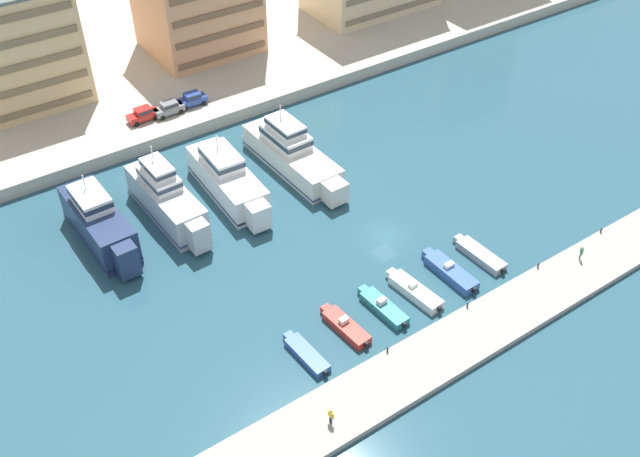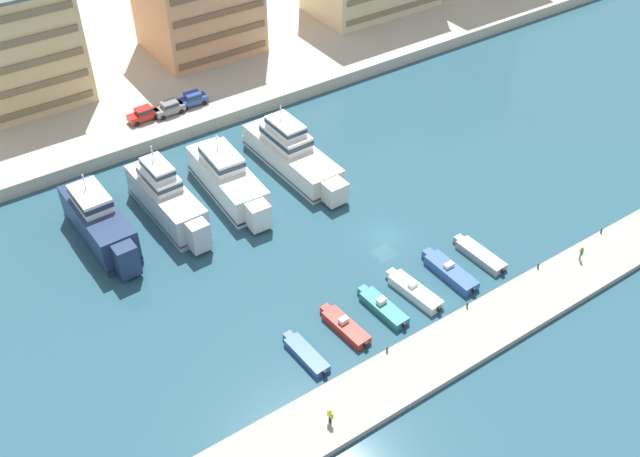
% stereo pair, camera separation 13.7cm
% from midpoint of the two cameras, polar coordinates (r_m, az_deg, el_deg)
% --- Properties ---
extents(ground_plane, '(400.00, 400.00, 0.00)m').
position_cam_midpoint_polar(ground_plane, '(79.38, 5.20, -0.64)').
color(ground_plane, '#285160').
extents(quay_promenade, '(180.00, 70.00, 1.77)m').
position_cam_midpoint_polar(quay_promenade, '(127.80, -13.87, 15.71)').
color(quay_promenade, '#BCB29E').
rests_on(quay_promenade, ground).
extents(pier_dock, '(120.00, 5.90, 0.65)m').
position_cam_midpoint_polar(pier_dock, '(71.20, 13.33, -7.48)').
color(pier_dock, '#9E998E').
rests_on(pier_dock, ground).
extents(yacht_navy_far_left, '(4.40, 15.27, 7.75)m').
position_cam_midpoint_polar(yacht_navy_far_left, '(80.53, -17.26, 0.40)').
color(yacht_navy_far_left, navy).
rests_on(yacht_navy_far_left, ground).
extents(yacht_silver_left, '(4.35, 15.92, 8.53)m').
position_cam_midpoint_polar(yacht_silver_left, '(82.00, -12.20, 2.32)').
color(yacht_silver_left, silver).
rests_on(yacht_silver_left, ground).
extents(yacht_white_mid_left, '(4.93, 16.55, 7.05)m').
position_cam_midpoint_polar(yacht_white_mid_left, '(84.46, -7.42, 3.91)').
color(yacht_white_mid_left, white).
rests_on(yacht_white_mid_left, ground).
extents(yacht_ivory_center_left, '(5.16, 18.81, 7.86)m').
position_cam_midpoint_polar(yacht_ivory_center_left, '(88.23, -2.30, 6.05)').
color(yacht_ivory_center_left, silver).
rests_on(yacht_ivory_center_left, ground).
extents(motorboat_blue_far_left, '(1.91, 6.16, 0.85)m').
position_cam_midpoint_polar(motorboat_blue_far_left, '(66.82, -1.17, -10.03)').
color(motorboat_blue_far_left, '#33569E').
rests_on(motorboat_blue_far_left, ground).
extents(motorboat_red_left, '(2.15, 6.48, 1.41)m').
position_cam_midpoint_polar(motorboat_red_left, '(68.99, 1.98, -7.83)').
color(motorboat_red_left, red).
rests_on(motorboat_red_left, ground).
extents(motorboat_teal_mid_left, '(2.08, 6.63, 1.44)m').
position_cam_midpoint_polar(motorboat_teal_mid_left, '(70.92, 5.00, -6.29)').
color(motorboat_teal_mid_left, teal).
rests_on(motorboat_teal_mid_left, ground).
extents(motorboat_white_center_left, '(2.41, 7.22, 1.43)m').
position_cam_midpoint_polar(motorboat_white_center_left, '(72.77, 7.50, -4.97)').
color(motorboat_white_center_left, white).
rests_on(motorboat_white_center_left, ground).
extents(motorboat_blue_center, '(2.11, 7.45, 1.44)m').
position_cam_midpoint_polar(motorboat_blue_center, '(75.37, 10.30, -3.39)').
color(motorboat_blue_center, '#33569E').
rests_on(motorboat_blue_center, ground).
extents(motorboat_grey_center_right, '(2.07, 6.97, 0.89)m').
position_cam_midpoint_polar(motorboat_grey_center_right, '(78.06, 12.61, -2.05)').
color(motorboat_grey_center_right, '#9EA3A8').
rests_on(motorboat_grey_center_right, ground).
extents(car_red_far_left, '(4.16, 2.04, 1.80)m').
position_cam_midpoint_polar(car_red_far_left, '(97.64, -14.01, 8.89)').
color(car_red_far_left, red).
rests_on(car_red_far_left, quay_promenade).
extents(car_grey_left, '(4.16, 2.03, 1.80)m').
position_cam_midpoint_polar(car_grey_left, '(98.25, -12.04, 9.43)').
color(car_grey_left, slate).
rests_on(car_grey_left, quay_promenade).
extents(car_blue_mid_left, '(4.14, 2.01, 1.80)m').
position_cam_midpoint_polar(car_blue_mid_left, '(99.72, -10.25, 10.18)').
color(car_blue_mid_left, '#28428E').
rests_on(car_blue_mid_left, quay_promenade).
extents(apartment_block_left, '(16.66, 12.84, 18.02)m').
position_cam_midpoint_polar(apartment_block_left, '(104.50, -23.63, 13.31)').
color(apartment_block_left, '#E0BC84').
rests_on(apartment_block_left, quay_promenade).
extents(pedestrian_near_edge, '(0.47, 0.51, 1.67)m').
position_cam_midpoint_polar(pedestrian_near_edge, '(79.57, 20.14, -1.77)').
color(pedestrian_near_edge, '#7A6B56').
rests_on(pedestrian_near_edge, pier_dock).
extents(pedestrian_mid_deck, '(0.33, 0.67, 1.76)m').
position_cam_midpoint_polar(pedestrian_mid_deck, '(61.21, 0.81, -14.69)').
color(pedestrian_mid_deck, '#282D3D').
rests_on(pedestrian_mid_deck, pier_dock).
extents(bollard_west, '(0.20, 0.20, 0.61)m').
position_cam_midpoint_polar(bollard_west, '(66.72, 5.37, -9.59)').
color(bollard_west, '#2D2D33').
rests_on(bollard_west, pier_dock).
extents(bollard_west_mid, '(0.20, 0.20, 0.61)m').
position_cam_midpoint_polar(bollard_west_mid, '(71.66, 11.67, -5.98)').
color(bollard_west_mid, '#2D2D33').
rests_on(bollard_west_mid, pier_dock).
extents(bollard_east_mid, '(0.20, 0.20, 0.61)m').
position_cam_midpoint_polar(bollard_east_mid, '(77.57, 17.02, -2.82)').
color(bollard_east_mid, '#2D2D33').
rests_on(bollard_east_mid, pier_dock).
extents(bollard_east, '(0.20, 0.20, 0.61)m').
position_cam_midpoint_polar(bollard_east, '(84.26, 21.54, -0.12)').
color(bollard_east, '#2D2D33').
rests_on(bollard_east, pier_dock).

